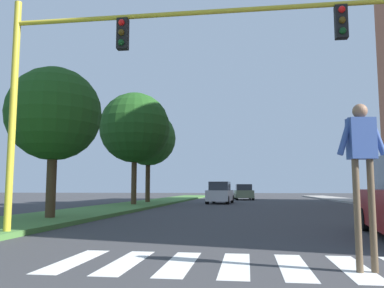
% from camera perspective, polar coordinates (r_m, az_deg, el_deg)
% --- Properties ---
extents(ground_plane, '(140.00, 140.00, 0.00)m').
position_cam_1_polar(ground_plane, '(30.17, 9.33, -8.60)').
color(ground_plane, '#38383A').
extents(crosswalk, '(7.65, 2.20, 0.01)m').
position_cam_1_polar(crosswalk, '(6.65, 14.39, -16.69)').
color(crosswalk, silver).
rests_on(crosswalk, ground_plane).
extents(median_strip, '(3.75, 64.00, 0.15)m').
position_cam_1_polar(median_strip, '(29.15, -7.17, -8.56)').
color(median_strip, '#477A38').
rests_on(median_strip, ground_plane).
extents(tree_mid, '(3.54, 3.54, 5.64)m').
position_cam_1_polar(tree_mid, '(15.88, -19.24, 4.07)').
color(tree_mid, '#4C3823').
rests_on(tree_mid, median_strip).
extents(tree_far, '(4.78, 4.78, 7.55)m').
position_cam_1_polar(tree_far, '(27.26, -8.23, 2.31)').
color(tree_far, '#4C3823').
rests_on(tree_far, median_strip).
extents(tree_distant, '(4.36, 4.36, 7.20)m').
position_cam_1_polar(tree_distant, '(31.63, -6.31, 0.81)').
color(tree_distant, '#4C3823').
rests_on(tree_distant, median_strip).
extents(traffic_light_gantry, '(9.76, 0.30, 6.00)m').
position_cam_1_polar(traffic_light_gantry, '(10.31, -9.91, 11.66)').
color(traffic_light_gantry, gold).
rests_on(traffic_light_gantry, median_strip).
extents(pedestrian_performer, '(0.75, 0.29, 2.49)m').
position_cam_1_polar(pedestrian_performer, '(6.44, 23.28, -1.90)').
color(pedestrian_performer, brown).
rests_on(pedestrian_performer, ground_plane).
extents(sedan_midblock, '(2.04, 4.40, 1.72)m').
position_cam_1_polar(sedan_midblock, '(31.96, 4.06, -7.11)').
color(sedan_midblock, silver).
rests_on(sedan_midblock, ground_plane).
extents(sedan_distant, '(2.20, 4.57, 1.63)m').
position_cam_1_polar(sedan_distant, '(42.33, 7.44, -6.93)').
color(sedan_distant, gray).
rests_on(sedan_distant, ground_plane).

